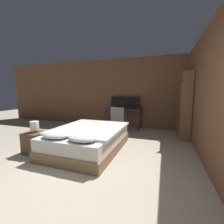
{
  "coord_description": "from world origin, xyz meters",
  "views": [
    {
      "loc": [
        1.38,
        -1.69,
        1.38
      ],
      "look_at": [
        -0.2,
        2.82,
        0.75
      ],
      "focal_mm": 24.0,
      "sensor_mm": 36.0,
      "label": 1
    }
  ],
  "objects": [
    {
      "name": "keyboard",
      "position": [
        -0.09,
        3.62,
        0.78
      ],
      "size": [
        0.37,
        0.13,
        0.02
      ],
      "color": "black",
      "rests_on": "desk"
    },
    {
      "name": "nightstand",
      "position": [
        -1.35,
        0.83,
        0.24
      ],
      "size": [
        0.45,
        0.41,
        0.48
      ],
      "color": "brown",
      "rests_on": "ground_plane"
    },
    {
      "name": "wall_side_right",
      "position": [
        2.16,
        1.5,
        1.35
      ],
      "size": [
        0.06,
        12.0,
        2.7
      ],
      "color": "brown",
      "rests_on": "ground_plane"
    },
    {
      "name": "ground_plane",
      "position": [
        0.0,
        0.0,
        0.0
      ],
      "size": [
        20.0,
        20.0,
        0.0
      ],
      "primitive_type": "plane",
      "color": "#B2A893"
    },
    {
      "name": "bed",
      "position": [
        -0.32,
        1.41,
        0.27
      ],
      "size": [
        1.53,
        2.07,
        0.61
      ],
      "color": "#846647",
      "rests_on": "ground_plane"
    },
    {
      "name": "bedside_lamp",
      "position": [
        -1.35,
        0.83,
        0.64
      ],
      "size": [
        0.18,
        0.18,
        0.25
      ],
      "color": "gray",
      "rests_on": "nightstand"
    },
    {
      "name": "office_chair",
      "position": [
        -0.06,
        3.06,
        0.36
      ],
      "size": [
        0.52,
        0.52,
        0.89
      ],
      "color": "black",
      "rests_on": "ground_plane"
    },
    {
      "name": "desk",
      "position": [
        -0.09,
        3.8,
        0.66
      ],
      "size": [
        1.36,
        0.58,
        0.77
      ],
      "color": "#38383D",
      "rests_on": "ground_plane"
    },
    {
      "name": "wall_back",
      "position": [
        0.0,
        4.16,
        1.35
      ],
      "size": [
        12.0,
        0.06,
        2.7
      ],
      "color": "brown",
      "rests_on": "ground_plane"
    },
    {
      "name": "bookshelf",
      "position": [
        1.96,
        3.14,
        1.07
      ],
      "size": [
        0.3,
        0.83,
        1.96
      ],
      "color": "brown",
      "rests_on": "ground_plane"
    },
    {
      "name": "monitor_right",
      "position": [
        0.21,
        3.99,
        1.02
      ],
      "size": [
        0.55,
        0.16,
        0.42
      ],
      "color": "black",
      "rests_on": "desk"
    },
    {
      "name": "monitor_left",
      "position": [
        -0.38,
        3.99,
        1.02
      ],
      "size": [
        0.55,
        0.16,
        0.42
      ],
      "color": "black",
      "rests_on": "desk"
    },
    {
      "name": "computer_mouse",
      "position": [
        0.19,
        3.62,
        0.79
      ],
      "size": [
        0.07,
        0.05,
        0.04
      ],
      "color": "black",
      "rests_on": "desk"
    }
  ]
}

